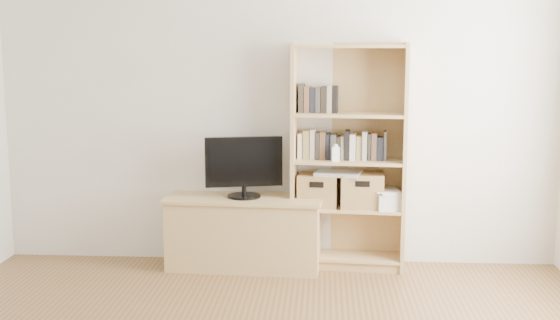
# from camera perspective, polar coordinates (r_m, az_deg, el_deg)

# --- Properties ---
(back_wall) EXTENTS (4.50, 0.02, 2.60)m
(back_wall) POSITION_cam_1_polar(r_m,az_deg,el_deg) (5.65, -0.22, 4.64)
(back_wall) COLOR silver
(back_wall) RESTS_ON floor
(tv_stand) EXTENTS (1.22, 0.52, 0.55)m
(tv_stand) POSITION_cam_1_polar(r_m,az_deg,el_deg) (5.62, -2.91, -6.01)
(tv_stand) COLOR tan
(tv_stand) RESTS_ON floor
(bookshelf) EXTENTS (0.92, 0.39, 1.78)m
(bookshelf) POSITION_cam_1_polar(r_m,az_deg,el_deg) (5.53, 5.62, 0.23)
(bookshelf) COLOR tan
(bookshelf) RESTS_ON floor
(television) EXTENTS (0.60, 0.18, 0.48)m
(television) POSITION_cam_1_polar(r_m,az_deg,el_deg) (5.51, -2.96, -0.61)
(television) COLOR black
(television) RESTS_ON tv_stand
(books_row_mid) EXTENTS (0.88, 0.28, 0.23)m
(books_row_mid) POSITION_cam_1_polar(r_m,az_deg,el_deg) (5.53, 5.64, 1.25)
(books_row_mid) COLOR silver
(books_row_mid) RESTS_ON bookshelf
(books_row_upper) EXTENTS (0.40, 0.18, 0.20)m
(books_row_upper) POSITION_cam_1_polar(r_m,az_deg,el_deg) (5.51, 3.64, 4.92)
(books_row_upper) COLOR silver
(books_row_upper) RESTS_ON bookshelf
(baby_monitor) EXTENTS (0.07, 0.05, 0.11)m
(baby_monitor) POSITION_cam_1_polar(r_m,az_deg,el_deg) (5.43, 4.53, 0.47)
(baby_monitor) COLOR white
(baby_monitor) RESTS_ON bookshelf
(basket_left) EXTENTS (0.34, 0.29, 0.25)m
(basket_left) POSITION_cam_1_polar(r_m,az_deg,el_deg) (5.59, 3.14, -2.44)
(basket_left) COLOR olive
(basket_left) RESTS_ON bookshelf
(basket_right) EXTENTS (0.34, 0.28, 0.27)m
(basket_right) POSITION_cam_1_polar(r_m,az_deg,el_deg) (5.56, 6.69, -2.45)
(basket_right) COLOR olive
(basket_right) RESTS_ON bookshelf
(laptop) EXTENTS (0.39, 0.31, 0.03)m
(laptop) POSITION_cam_1_polar(r_m,az_deg,el_deg) (5.54, 4.77, -1.08)
(laptop) COLOR silver
(laptop) RESTS_ON basket_left
(magazine_stack) EXTENTS (0.22, 0.30, 0.13)m
(magazine_stack) POSITION_cam_1_polar(r_m,az_deg,el_deg) (5.58, 8.72, -3.23)
(magazine_stack) COLOR beige
(magazine_stack) RESTS_ON bookshelf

